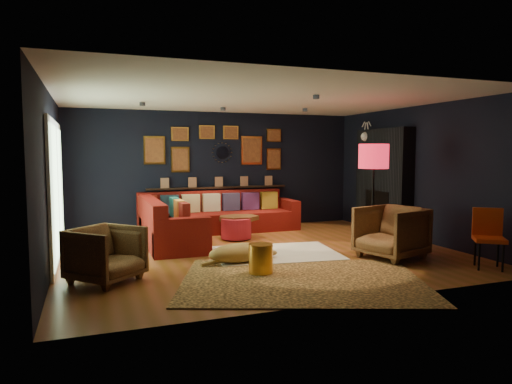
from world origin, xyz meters
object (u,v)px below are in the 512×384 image
object	(u,v)px
sectional	(201,221)
armchair_left	(106,252)
orange_chair	(488,233)
floor_lamp	(374,160)
coffee_table	(239,220)
gold_stool	(261,259)
dog	(239,249)
pouf	(236,228)
armchair_right	(391,230)

from	to	relation	value
sectional	armchair_left	xyz separation A→B (m)	(-1.94, -2.76, 0.08)
orange_chair	floor_lamp	size ratio (longest dim) A/B	0.48
coffee_table	armchair_left	xyz separation A→B (m)	(-2.60, -2.34, 0.04)
gold_stool	floor_lamp	xyz separation A→B (m)	(2.35, 0.75, 1.35)
orange_chair	dog	distance (m)	3.73
sectional	gold_stool	distance (m)	3.10
coffee_table	pouf	distance (m)	0.20
coffee_table	dog	world-z (taller)	coffee_table
coffee_table	armchair_left	bearing A→B (deg)	-138.02
sectional	coffee_table	xyz separation A→B (m)	(0.66, -0.42, 0.04)
pouf	orange_chair	distance (m)	4.43
pouf	floor_lamp	bearing A→B (deg)	-43.92
sectional	armchair_right	xyz separation A→B (m)	(2.43, -2.92, 0.14)
armchair_right	orange_chair	distance (m)	1.40
orange_chair	floor_lamp	bearing A→B (deg)	157.05
armchair_right	sectional	bearing A→B (deg)	-155.72
pouf	floor_lamp	size ratio (longest dim) A/B	0.32
sectional	dog	xyz separation A→B (m)	(0.01, -2.41, -0.10)
pouf	sectional	bearing A→B (deg)	137.49
sectional	armchair_left	bearing A→B (deg)	-125.09
armchair_left	floor_lamp	distance (m)	4.57
orange_chair	floor_lamp	distance (m)	2.11
armchair_right	gold_stool	xyz separation A→B (m)	(-2.31, -0.18, -0.25)
coffee_table	floor_lamp	size ratio (longest dim) A/B	0.47
armchair_left	orange_chair	xyz separation A→B (m)	(5.34, -1.16, 0.11)
coffee_table	floor_lamp	xyz separation A→B (m)	(1.80, -1.93, 1.21)
pouf	armchair_left	world-z (taller)	armchair_left
gold_stool	floor_lamp	bearing A→B (deg)	17.76
gold_stool	floor_lamp	world-z (taller)	floor_lamp
armchair_left	orange_chair	distance (m)	5.47
coffee_table	armchair_right	world-z (taller)	armchair_right
pouf	orange_chair	bearing A→B (deg)	-50.12
armchair_right	dog	bearing A→B (deg)	-117.40
floor_lamp	pouf	bearing A→B (deg)	136.08
orange_chair	pouf	bearing A→B (deg)	165.94
dog	armchair_left	bearing A→B (deg)	-173.32
floor_lamp	armchair_right	bearing A→B (deg)	-93.60
coffee_table	orange_chair	size ratio (longest dim) A/B	0.99
armchair_left	dog	world-z (taller)	armchair_left
armchair_left	dog	distance (m)	1.99
armchair_right	pouf	bearing A→B (deg)	-157.71
pouf	dog	xyz separation A→B (m)	(-0.56, -1.88, 0.00)
pouf	floor_lamp	world-z (taller)	floor_lamp
pouf	coffee_table	bearing A→B (deg)	51.51
armchair_right	gold_stool	size ratio (longest dim) A/B	2.16
armchair_right	dog	size ratio (longest dim) A/B	0.71
pouf	armchair_right	size ratio (longest dim) A/B	0.64
armchair_left	gold_stool	size ratio (longest dim) A/B	1.89
coffee_table	dog	size ratio (longest dim) A/B	0.67
armchair_left	floor_lamp	bearing A→B (deg)	-37.92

